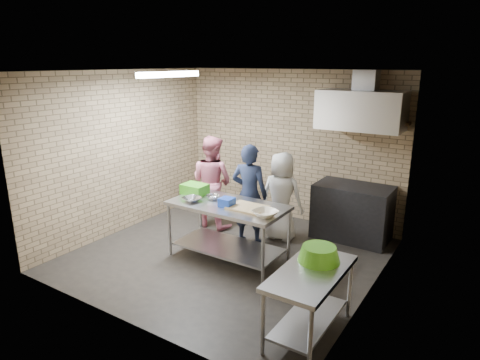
% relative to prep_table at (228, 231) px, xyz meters
% --- Properties ---
extents(floor, '(4.20, 4.20, 0.00)m').
position_rel_prep_table_xyz_m(floor, '(-0.06, 0.06, -0.43)').
color(floor, black).
rests_on(floor, ground).
extents(ceiling, '(4.20, 4.20, 0.00)m').
position_rel_prep_table_xyz_m(ceiling, '(-0.06, 0.06, 2.27)').
color(ceiling, black).
rests_on(ceiling, ground).
extents(back_wall, '(4.20, 0.06, 2.70)m').
position_rel_prep_table_xyz_m(back_wall, '(-0.06, 2.06, 0.92)').
color(back_wall, tan).
rests_on(back_wall, ground).
extents(front_wall, '(4.20, 0.06, 2.70)m').
position_rel_prep_table_xyz_m(front_wall, '(-0.06, -1.94, 0.92)').
color(front_wall, tan).
rests_on(front_wall, ground).
extents(left_wall, '(0.06, 4.00, 2.70)m').
position_rel_prep_table_xyz_m(left_wall, '(-2.16, 0.06, 0.92)').
color(left_wall, tan).
rests_on(left_wall, ground).
extents(right_wall, '(0.06, 4.00, 2.70)m').
position_rel_prep_table_xyz_m(right_wall, '(2.04, 0.06, 0.92)').
color(right_wall, tan).
rests_on(right_wall, ground).
extents(prep_table, '(1.70, 0.85, 0.85)m').
position_rel_prep_table_xyz_m(prep_table, '(0.00, 0.00, 0.00)').
color(prep_table, silver).
rests_on(prep_table, floor).
extents(side_counter, '(0.60, 1.20, 0.75)m').
position_rel_prep_table_xyz_m(side_counter, '(1.74, -1.04, -0.05)').
color(side_counter, silver).
rests_on(side_counter, floor).
extents(stove, '(1.20, 0.70, 0.90)m').
position_rel_prep_table_xyz_m(stove, '(1.29, 1.71, 0.02)').
color(stove, black).
rests_on(stove, floor).
extents(range_hood, '(1.30, 0.60, 0.60)m').
position_rel_prep_table_xyz_m(range_hood, '(1.29, 1.76, 1.67)').
color(range_hood, silver).
rests_on(range_hood, back_wall).
extents(hood_duct, '(0.35, 0.30, 0.30)m').
position_rel_prep_table_xyz_m(hood_duct, '(1.29, 1.91, 2.12)').
color(hood_duct, '#A5A8AD').
rests_on(hood_duct, back_wall).
extents(wall_shelf, '(0.80, 0.20, 0.04)m').
position_rel_prep_table_xyz_m(wall_shelf, '(1.59, 1.95, 1.49)').
color(wall_shelf, '#3F2B19').
rests_on(wall_shelf, back_wall).
extents(fluorescent_fixture, '(0.10, 1.25, 0.08)m').
position_rel_prep_table_xyz_m(fluorescent_fixture, '(-1.06, 0.06, 2.21)').
color(fluorescent_fixture, white).
rests_on(fluorescent_fixture, ceiling).
extents(green_crate, '(0.38, 0.28, 0.15)m').
position_rel_prep_table_xyz_m(green_crate, '(-0.70, 0.12, 0.50)').
color(green_crate, green).
rests_on(green_crate, prep_table).
extents(blue_tub, '(0.19, 0.19, 0.12)m').
position_rel_prep_table_xyz_m(blue_tub, '(0.05, -0.10, 0.49)').
color(blue_tub, blue).
rests_on(blue_tub, prep_table).
extents(cutting_board, '(0.52, 0.40, 0.03)m').
position_rel_prep_table_xyz_m(cutting_board, '(0.35, -0.02, 0.44)').
color(cutting_board, tan).
rests_on(cutting_board, prep_table).
extents(mixing_bowl_a, '(0.32, 0.32, 0.07)m').
position_rel_prep_table_xyz_m(mixing_bowl_a, '(-0.50, -0.20, 0.46)').
color(mixing_bowl_a, '#ADB0B4').
rests_on(mixing_bowl_a, prep_table).
extents(mixing_bowl_b, '(0.24, 0.24, 0.06)m').
position_rel_prep_table_xyz_m(mixing_bowl_b, '(-0.30, 0.05, 0.46)').
color(mixing_bowl_b, silver).
rests_on(mixing_bowl_b, prep_table).
extents(ceramic_bowl, '(0.39, 0.39, 0.08)m').
position_rel_prep_table_xyz_m(ceramic_bowl, '(0.70, -0.15, 0.47)').
color(ceramic_bowl, beige).
rests_on(ceramic_bowl, prep_table).
extents(green_basin, '(0.46, 0.46, 0.17)m').
position_rel_prep_table_xyz_m(green_basin, '(1.72, -0.79, 0.41)').
color(green_basin, '#59C626').
rests_on(green_basin, side_counter).
extents(bottle_green, '(0.06, 0.06, 0.15)m').
position_rel_prep_table_xyz_m(bottle_green, '(1.74, 1.95, 1.59)').
color(bottle_green, green).
rests_on(bottle_green, wall_shelf).
extents(man_navy, '(0.65, 0.49, 1.61)m').
position_rel_prep_table_xyz_m(man_navy, '(-0.04, 0.66, 0.38)').
color(man_navy, black).
rests_on(man_navy, floor).
extents(woman_pink, '(0.80, 0.64, 1.61)m').
position_rel_prep_table_xyz_m(woman_pink, '(-0.97, 0.93, 0.38)').
color(woman_pink, '#D06E85').
rests_on(woman_pink, floor).
extents(woman_white, '(0.73, 0.50, 1.45)m').
position_rel_prep_table_xyz_m(woman_white, '(0.32, 1.07, 0.30)').
color(woman_white, silver).
rests_on(woman_white, floor).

